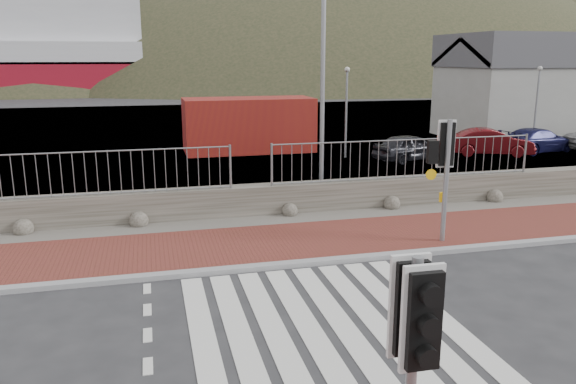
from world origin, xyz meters
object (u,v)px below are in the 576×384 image
object	(u,v)px
streetlight	(327,59)
car_a	(410,147)
car_b	(490,142)
car_c	(537,140)
shipping_container	(249,125)
traffic_signal_near	(414,335)
traffic_signal_far	(446,154)

from	to	relation	value
streetlight	car_a	bearing A→B (deg)	34.58
car_b	car_c	world-z (taller)	car_b
car_a	shipping_container	bearing A→B (deg)	41.87
traffic_signal_near	shipping_container	bearing A→B (deg)	85.17
car_a	traffic_signal_far	bearing A→B (deg)	142.84
traffic_signal_far	shipping_container	bearing A→B (deg)	-74.81
car_b	car_c	xyz separation A→B (m)	(2.77, 0.26, -0.04)
streetlight	car_a	world-z (taller)	streetlight
streetlight	car_c	size ratio (longest dim) A/B	1.95
streetlight	traffic_signal_far	bearing A→B (deg)	-82.19
traffic_signal_far	shipping_container	distance (m)	15.33
traffic_signal_near	streetlight	distance (m)	12.75
car_a	car_c	size ratio (longest dim) A/B	0.87
shipping_container	car_a	world-z (taller)	shipping_container
streetlight	car_b	distance (m)	12.90
traffic_signal_far	car_b	world-z (taller)	traffic_signal_far
streetlight	car_b	bearing A→B (deg)	20.99
car_a	car_c	distance (m)	7.09
traffic_signal_near	car_a	xyz separation A→B (m)	(9.04, 18.50, -1.40)
streetlight	car_b	xyz separation A→B (m)	(10.33, 6.69, -3.86)
shipping_container	car_b	size ratio (longest dim) A/B	1.64
streetlight	car_c	world-z (taller)	streetlight
traffic_signal_near	streetlight	size ratio (longest dim) A/B	0.35
traffic_signal_far	streetlight	xyz separation A→B (m)	(-1.61, 4.49, 2.23)
car_c	shipping_container	bearing A→B (deg)	60.31
car_a	car_b	bearing A→B (deg)	-100.64
traffic_signal_near	car_a	world-z (taller)	traffic_signal_near
traffic_signal_far	car_b	bearing A→B (deg)	-120.88
traffic_signal_far	car_a	distance (m)	11.83
traffic_signal_far	car_a	size ratio (longest dim) A/B	0.88
traffic_signal_near	car_b	world-z (taller)	traffic_signal_near
traffic_signal_far	streetlight	bearing A→B (deg)	-63.18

